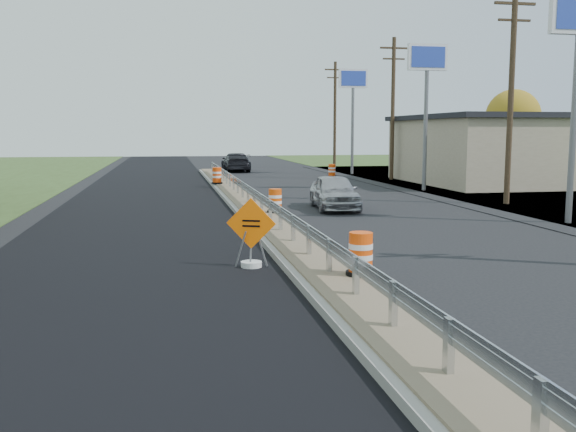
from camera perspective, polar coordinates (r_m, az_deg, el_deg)
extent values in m
plane|color=black|center=(17.81, 0.46, -2.92)|extent=(140.00, 140.00, 0.00)
cube|color=black|center=(27.39, -12.73, 0.57)|extent=(7.20, 120.00, 0.01)
cube|color=gray|center=(25.60, -3.01, 0.46)|extent=(1.60, 55.00, 0.18)
cube|color=brown|center=(25.59, -3.01, 0.72)|extent=(1.25, 55.00, 0.05)
cube|color=silver|center=(6.73, 21.53, -16.08)|extent=(0.10, 0.15, 0.70)
cube|color=silver|center=(8.37, 14.11, -11.08)|extent=(0.10, 0.15, 0.70)
cube|color=silver|center=(10.14, 9.34, -7.67)|extent=(0.10, 0.15, 0.70)
cube|color=silver|center=(11.98, 6.06, -5.26)|extent=(0.10, 0.15, 0.70)
cube|color=silver|center=(13.87, 3.68, -3.48)|extent=(0.10, 0.15, 0.70)
cube|color=silver|center=(15.78, 1.88, -2.13)|extent=(0.10, 0.15, 0.70)
cube|color=silver|center=(17.71, 0.47, -1.07)|extent=(0.10, 0.15, 0.70)
cube|color=silver|center=(19.66, -0.66, -0.22)|extent=(0.10, 0.15, 0.70)
cube|color=silver|center=(21.62, -1.59, 0.48)|extent=(0.10, 0.15, 0.70)
cube|color=silver|center=(23.58, -2.36, 1.06)|extent=(0.10, 0.15, 0.70)
cube|color=silver|center=(25.55, -3.01, 1.55)|extent=(0.10, 0.15, 0.70)
cube|color=silver|center=(27.52, -3.57, 1.97)|extent=(0.10, 0.15, 0.70)
cube|color=silver|center=(29.50, -4.06, 2.34)|extent=(0.10, 0.15, 0.70)
cube|color=silver|center=(31.48, -4.48, 2.66)|extent=(0.10, 0.15, 0.70)
cube|color=silver|center=(33.46, -4.86, 2.94)|extent=(0.10, 0.15, 0.70)
cube|color=silver|center=(35.45, -5.19, 3.19)|extent=(0.10, 0.15, 0.70)
cube|color=silver|center=(37.43, -5.49, 3.41)|extent=(0.10, 0.15, 0.70)
cube|color=silver|center=(39.42, -5.75, 3.61)|extent=(0.10, 0.15, 0.70)
cube|color=silver|center=(41.41, -6.00, 3.79)|extent=(0.10, 0.15, 0.70)
cube|color=silver|center=(43.40, -6.22, 3.95)|extent=(0.10, 0.15, 0.70)
cube|color=silver|center=(45.39, -6.42, 4.10)|extent=(0.10, 0.15, 0.70)
cube|color=silver|center=(47.38, -6.60, 4.24)|extent=(0.10, 0.15, 0.70)
cube|color=silver|center=(49.37, -6.77, 4.37)|extent=(0.10, 0.15, 0.70)
cube|color=silver|center=(26.51, -3.31, 2.20)|extent=(0.04, 46.00, 0.34)
cube|color=silver|center=(26.52, -3.31, 2.03)|extent=(0.06, 46.00, 0.03)
cube|color=silver|center=(26.51, -3.31, 2.37)|extent=(0.06, 46.00, 0.03)
cube|color=tan|center=(44.49, 22.65, 5.34)|extent=(18.00, 12.00, 4.00)
cube|color=black|center=(44.48, 22.79, 8.07)|extent=(18.50, 12.50, 0.30)
cube|color=black|center=(40.30, 11.89, 5.02)|extent=(0.08, 7.20, 2.20)
cylinder|color=slate|center=(24.51, 24.04, 7.27)|extent=(0.22, 0.22, 6.80)
cylinder|color=slate|center=(35.98, 12.12, 7.61)|extent=(0.22, 0.22, 6.80)
cube|color=white|center=(36.20, 12.29, 13.63)|extent=(2.20, 0.25, 1.40)
cube|color=#263FB2|center=(36.20, 12.29, 13.63)|extent=(1.90, 0.30, 1.10)
cylinder|color=slate|center=(49.19, 5.75, 7.66)|extent=(0.22, 0.22, 6.80)
cube|color=white|center=(49.35, 5.81, 12.07)|extent=(2.20, 0.25, 1.40)
cube|color=#263FB2|center=(49.35, 5.81, 12.07)|extent=(1.90, 0.30, 1.10)
cylinder|color=#473523|center=(30.16, 19.20, 9.89)|extent=(0.26, 0.26, 9.40)
cube|color=#473523|center=(30.62, 19.53, 17.38)|extent=(1.90, 0.12, 0.12)
cube|color=#473523|center=(30.50, 19.48, 16.09)|extent=(1.50, 0.10, 0.10)
cylinder|color=#473523|center=(43.82, 9.29, 9.32)|extent=(0.26, 0.26, 9.40)
cube|color=#473523|center=(44.14, 9.41, 14.52)|extent=(1.90, 0.12, 0.12)
cube|color=#473523|center=(44.06, 9.39, 13.62)|extent=(1.50, 0.10, 0.10)
cylinder|color=#473523|center=(58.14, 4.19, 8.92)|extent=(0.26, 0.26, 9.40)
cube|color=#473523|center=(58.38, 4.23, 12.85)|extent=(1.90, 0.12, 0.12)
cube|color=#473523|center=(58.32, 4.22, 12.16)|extent=(1.50, 0.10, 0.10)
cylinder|color=#473523|center=(59.05, 19.24, 5.44)|extent=(0.36, 0.36, 3.08)
sphere|color=#A17922|center=(59.04, 19.37, 8.36)|extent=(4.62, 4.62, 4.62)
cylinder|color=white|center=(15.37, -3.28, -4.32)|extent=(0.51, 0.51, 0.14)
cube|color=slate|center=(15.27, -4.23, -2.96)|extent=(0.29, 0.15, 0.87)
cube|color=slate|center=(15.33, -2.35, -2.90)|extent=(0.29, 0.15, 0.87)
cube|color=slate|center=(15.34, -3.31, -2.90)|extent=(0.12, 0.22, 0.89)
cube|color=#FF6505|center=(15.20, -3.31, -0.66)|extent=(1.13, 0.48, 1.21)
cube|color=black|center=(15.17, -3.30, -0.43)|extent=(0.40, 0.17, 0.05)
cube|color=black|center=(15.19, -3.29, -0.91)|extent=(0.40, 0.17, 0.05)
cylinder|color=black|center=(13.60, 6.45, -5.06)|extent=(0.62, 0.62, 0.08)
cylinder|color=#FF4B0A|center=(13.51, 6.48, -3.27)|extent=(0.49, 0.49, 0.87)
cylinder|color=white|center=(13.49, 6.49, -2.67)|extent=(0.51, 0.51, 0.11)
cylinder|color=white|center=(13.53, 6.47, -3.61)|extent=(0.51, 0.51, 0.11)
cylinder|color=black|center=(23.96, -1.15, 0.42)|extent=(0.60, 0.60, 0.08)
cylinder|color=#E34A09|center=(23.91, -1.15, 1.42)|extent=(0.48, 0.48, 0.84)
cylinder|color=white|center=(23.89, -1.15, 1.76)|extent=(0.50, 0.50, 0.11)
cylinder|color=white|center=(23.92, -1.15, 1.23)|extent=(0.50, 0.50, 0.11)
cylinder|color=black|center=(37.48, -6.33, 2.93)|extent=(0.65, 0.65, 0.09)
cylinder|color=#F3440A|center=(37.45, -6.34, 3.62)|extent=(0.52, 0.52, 0.91)
cylinder|color=white|center=(37.44, -6.34, 3.85)|extent=(0.53, 0.53, 0.12)
cylinder|color=white|center=(37.45, -6.34, 3.49)|extent=(0.53, 0.53, 0.12)
cylinder|color=black|center=(46.46, 3.92, 3.54)|extent=(0.63, 0.63, 0.08)
cylinder|color=#F1450A|center=(46.43, 3.93, 4.09)|extent=(0.50, 0.50, 0.88)
cylinder|color=white|center=(46.43, 3.93, 4.27)|extent=(0.52, 0.52, 0.12)
cylinder|color=white|center=(46.44, 3.93, 3.98)|extent=(0.52, 0.52, 0.12)
imported|color=#AFAEB3|center=(26.92, 4.15, 2.16)|extent=(2.05, 4.39, 1.45)
imported|color=black|center=(52.91, -4.66, 4.79)|extent=(2.21, 5.27, 1.52)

